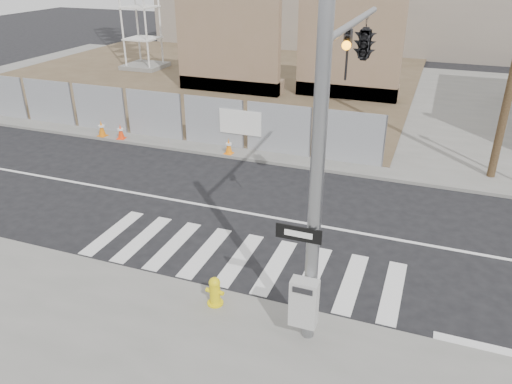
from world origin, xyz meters
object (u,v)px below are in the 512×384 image
(fire_hydrant, at_px, (215,291))
(traffic_cone_b, at_px, (102,128))
(traffic_cone_c, at_px, (121,132))
(signal_pole, at_px, (350,86))
(traffic_cone_d, at_px, (229,146))

(fire_hydrant, distance_m, traffic_cone_b, 12.91)
(traffic_cone_c, bearing_deg, signal_pole, -30.22)
(fire_hydrant, relative_size, traffic_cone_b, 1.01)
(traffic_cone_b, relative_size, traffic_cone_d, 1.11)
(signal_pole, bearing_deg, traffic_cone_c, 149.78)
(fire_hydrant, relative_size, traffic_cone_c, 1.10)
(signal_pole, distance_m, fire_hydrant, 5.47)
(traffic_cone_b, bearing_deg, traffic_cone_d, 0.00)
(signal_pole, xyz_separation_m, traffic_cone_d, (-5.70, 6.27, -4.35))
(signal_pole, distance_m, traffic_cone_b, 13.98)
(signal_pole, bearing_deg, traffic_cone_b, 151.89)
(fire_hydrant, relative_size, traffic_cone_d, 1.12)
(fire_hydrant, height_order, traffic_cone_d, fire_hydrant)
(traffic_cone_b, distance_m, traffic_cone_d, 6.03)
(fire_hydrant, bearing_deg, traffic_cone_c, 142.52)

